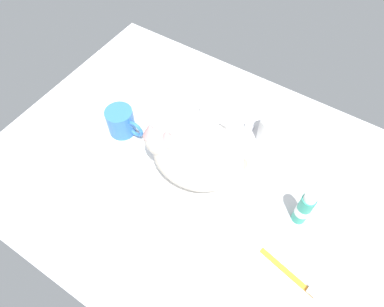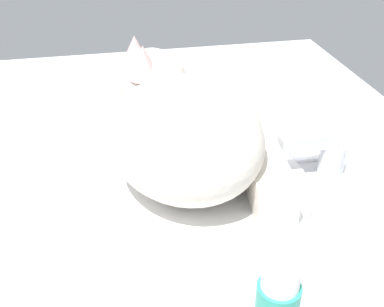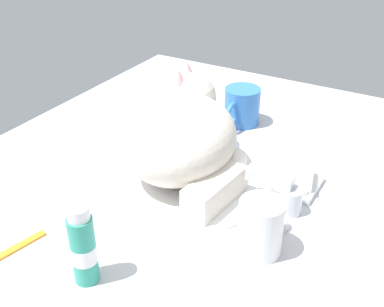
{
  "view_description": "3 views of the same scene",
  "coord_description": "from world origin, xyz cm",
  "px_view_note": "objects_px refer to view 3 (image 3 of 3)",
  "views": [
    {
      "loc": [
        24.34,
        -40.63,
        78.49
      ],
      "look_at": [
        -2.47,
        1.04,
        5.15
      ],
      "focal_mm": 32.07,
      "sensor_mm": 36.0,
      "label": 1
    },
    {
      "loc": [
        52.31,
        -9.75,
        37.85
      ],
      "look_at": [
        0.99,
        0.74,
        6.05
      ],
      "focal_mm": 46.04,
      "sensor_mm": 36.0,
      "label": 2
    },
    {
      "loc": [
        62.3,
        38.23,
        47.73
      ],
      "look_at": [
        2.76,
        3.85,
        7.58
      ],
      "focal_mm": 45.09,
      "sensor_mm": 36.0,
      "label": 3
    }
  ],
  "objects_px": {
    "soap_bar": "(301,176)",
    "toothpaste_bottle": "(83,247)",
    "faucet": "(285,196)",
    "coffee_mug": "(243,107)",
    "rinse_cup": "(260,227)",
    "cat": "(184,134)"
  },
  "relations": [
    {
      "from": "soap_bar",
      "to": "toothpaste_bottle",
      "type": "distance_m",
      "value": 0.4
    },
    {
      "from": "faucet",
      "to": "coffee_mug",
      "type": "relative_size",
      "value": 1.05
    },
    {
      "from": "faucet",
      "to": "soap_bar",
      "type": "relative_size",
      "value": 2.03
    },
    {
      "from": "faucet",
      "to": "rinse_cup",
      "type": "xyz_separation_m",
      "value": [
        0.11,
        0.0,
        0.02
      ]
    },
    {
      "from": "toothpaste_bottle",
      "to": "rinse_cup",
      "type": "bearing_deg",
      "value": 133.35
    },
    {
      "from": "coffee_mug",
      "to": "rinse_cup",
      "type": "bearing_deg",
      "value": 28.08
    },
    {
      "from": "coffee_mug",
      "to": "toothpaste_bottle",
      "type": "relative_size",
      "value": 0.97
    },
    {
      "from": "soap_bar",
      "to": "faucet",
      "type": "bearing_deg",
      "value": -0.67
    },
    {
      "from": "coffee_mug",
      "to": "rinse_cup",
      "type": "distance_m",
      "value": 0.41
    },
    {
      "from": "rinse_cup",
      "to": "toothpaste_bottle",
      "type": "relative_size",
      "value": 0.71
    },
    {
      "from": "rinse_cup",
      "to": "coffee_mug",
      "type": "bearing_deg",
      "value": -151.92
    },
    {
      "from": "faucet",
      "to": "coffee_mug",
      "type": "distance_m",
      "value": 0.32
    },
    {
      "from": "cat",
      "to": "soap_bar",
      "type": "height_order",
      "value": "cat"
    },
    {
      "from": "coffee_mug",
      "to": "soap_bar",
      "type": "relative_size",
      "value": 1.93
    },
    {
      "from": "soap_bar",
      "to": "rinse_cup",
      "type": "bearing_deg",
      "value": 0.67
    },
    {
      "from": "cat",
      "to": "coffee_mug",
      "type": "height_order",
      "value": "cat"
    },
    {
      "from": "rinse_cup",
      "to": "toothpaste_bottle",
      "type": "height_order",
      "value": "toothpaste_bottle"
    },
    {
      "from": "rinse_cup",
      "to": "soap_bar",
      "type": "xyz_separation_m",
      "value": [
        -0.18,
        -0.0,
        -0.02
      ]
    },
    {
      "from": "faucet",
      "to": "rinse_cup",
      "type": "distance_m",
      "value": 0.11
    },
    {
      "from": "soap_bar",
      "to": "cat",
      "type": "bearing_deg",
      "value": -71.78
    },
    {
      "from": "faucet",
      "to": "toothpaste_bottle",
      "type": "relative_size",
      "value": 1.02
    },
    {
      "from": "rinse_cup",
      "to": "faucet",
      "type": "bearing_deg",
      "value": -178.42
    }
  ]
}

